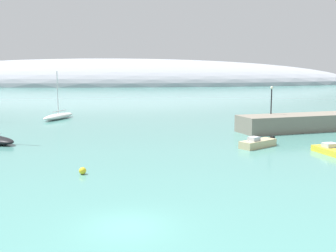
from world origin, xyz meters
The scene contains 8 objects.
water centered at (0.00, 0.00, 0.00)m, with size 600.00×600.00×0.00m, color teal.
breakwater_rocks centered at (21.83, 30.46, 1.05)m, with size 16.74×4.36×2.09m, color gray.
distant_ridge centered at (-10.50, 189.54, 0.00)m, with size 253.69×75.68×25.34m, color #999EA8.
sailboat_white_near_shore centered at (-11.20, 45.39, 0.49)m, with size 4.62×7.78×7.47m.
motorboat_sand_foreground centered at (12.93, 20.03, 0.41)m, with size 4.40×3.61×1.13m.
motorboat_yellow_alongside_breakwater centered at (18.96, 16.05, 0.32)m, with size 2.84×5.00×0.95m.
mooring_buoy_yellow centered at (-3.45, 10.68, 0.27)m, with size 0.54×0.54×0.54m, color yellow.
harbor_lamp_post centered at (18.08, 31.31, 4.33)m, with size 0.36×0.36×3.54m.
Camera 1 is at (0.32, -19.95, 7.91)m, focal length 44.09 mm.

